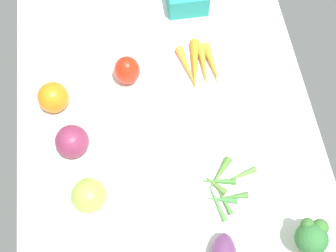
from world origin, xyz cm
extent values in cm
cube|color=white|center=(0.00, 0.00, 1.00)|extent=(104.00, 76.00, 2.00)
ellipsoid|color=red|center=(16.31, 8.40, 6.25)|extent=(8.79, 8.79, 8.50)
cylinder|color=#95C28A|center=(-32.55, -26.22, 3.84)|extent=(2.87, 2.87, 3.68)
sphere|color=#306D34|center=(-32.55, -26.22, 8.34)|extent=(7.10, 7.10, 7.10)
sphere|color=#336F2F|center=(-35.37, -26.61, 7.60)|extent=(3.25, 3.25, 3.25)
sphere|color=#35692D|center=(-29.74, -25.82, 9.54)|extent=(2.98, 2.98, 2.98)
sphere|color=#37702F|center=(-30.65, -28.33, 9.59)|extent=(3.60, 3.60, 3.60)
sphere|color=#336C2D|center=(-35.39, -26.36, 7.95)|extent=(3.81, 3.81, 3.81)
cone|color=orange|center=(17.02, -7.64, 3.19)|extent=(12.81, 4.88, 2.39)
cone|color=orange|center=(16.93, -9.75, 3.36)|extent=(16.16, 5.33, 2.73)
cone|color=orange|center=(16.82, -12.20, 3.22)|extent=(13.25, 2.91, 2.45)
cone|color=orange|center=(16.72, -14.59, 3.25)|extent=(13.31, 4.04, 2.50)
sphere|color=#7E294A|center=(-1.70, 23.60, 6.11)|extent=(8.21, 8.21, 8.21)
cone|color=#577E36|center=(-16.30, -9.05, 2.84)|extent=(5.87, 5.40, 1.69)
cone|color=#438D43|center=(-20.00, -9.61, 2.76)|extent=(3.37, 8.00, 1.51)
cone|color=#508A42|center=(-20.24, -8.56, 2.65)|extent=(10.03, 3.61, 1.31)
cone|color=#58893E|center=(-15.01, -15.15, 2.83)|extent=(3.86, 8.97, 1.66)
cone|color=#428234|center=(-15.51, -9.44, 2.79)|extent=(3.11, 9.41, 1.58)
cone|color=#497839|center=(-19.77, -12.52, 2.82)|extent=(1.94, 7.40, 1.64)
cone|color=#4C7E2F|center=(-13.81, -10.56, 2.98)|extent=(8.21, 7.54, 1.96)
cone|color=#4E803D|center=(-20.03, -10.31, 2.64)|extent=(7.85, 3.39, 1.28)
sphere|color=#99B947|center=(-15.64, 20.48, 6.11)|extent=(8.21, 8.21, 8.21)
sphere|color=orange|center=(11.23, 27.74, 5.95)|extent=(7.91, 7.91, 7.91)
camera|label=1|loc=(-44.23, 6.41, 101.37)|focal=45.82mm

